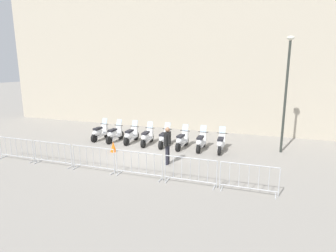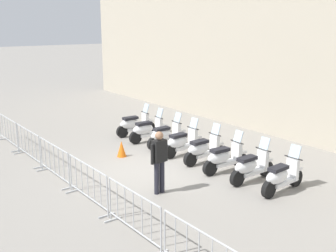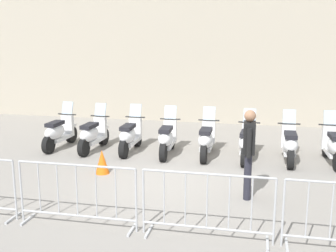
# 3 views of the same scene
# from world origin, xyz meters

# --- Properties ---
(ground_plane) EXTENTS (120.00, 120.00, 0.00)m
(ground_plane) POSITION_xyz_m (0.00, 0.00, 0.00)
(ground_plane) COLOR gray
(motorcycle_0) EXTENTS (0.56, 1.73, 1.24)m
(motorcycle_0) POSITION_xyz_m (-3.84, 1.44, 0.45)
(motorcycle_0) COLOR black
(motorcycle_0) RESTS_ON ground
(motorcycle_1) EXTENTS (0.56, 1.73, 1.24)m
(motorcycle_1) POSITION_xyz_m (-2.81, 1.52, 0.45)
(motorcycle_1) COLOR black
(motorcycle_1) RESTS_ON ground
(motorcycle_2) EXTENTS (0.61, 1.72, 1.24)m
(motorcycle_2) POSITION_xyz_m (-1.79, 1.73, 0.45)
(motorcycle_2) COLOR black
(motorcycle_2) RESTS_ON ground
(motorcycle_3) EXTENTS (0.66, 1.72, 1.24)m
(motorcycle_3) POSITION_xyz_m (-0.76, 1.79, 0.45)
(motorcycle_3) COLOR black
(motorcycle_3) RESTS_ON ground
(motorcycle_4) EXTENTS (0.62, 1.72, 1.24)m
(motorcycle_4) POSITION_xyz_m (0.25, 1.98, 0.45)
(motorcycle_4) COLOR black
(motorcycle_4) RESTS_ON ground
(motorcycle_5) EXTENTS (0.56, 1.73, 1.24)m
(motorcycle_5) POSITION_xyz_m (1.27, 2.06, 0.45)
(motorcycle_5) COLOR black
(motorcycle_5) RESTS_ON ground
(motorcycle_6) EXTENTS (0.61, 1.72, 1.24)m
(motorcycle_6) POSITION_xyz_m (2.29, 2.24, 0.45)
(motorcycle_6) COLOR black
(motorcycle_6) RESTS_ON ground
(motorcycle_7) EXTENTS (0.67, 1.72, 1.24)m
(motorcycle_7) POSITION_xyz_m (3.31, 2.46, 0.45)
(motorcycle_7) COLOR black
(motorcycle_7) RESTS_ON ground
(barrier_segment_0) EXTENTS (2.02, 0.69, 1.07)m
(barrier_segment_0) POSITION_xyz_m (-4.93, -3.18, 0.52)
(barrier_segment_0) COLOR #B2B5B7
(barrier_segment_0) RESTS_ON ground
(barrier_segment_1) EXTENTS (2.02, 0.69, 1.07)m
(barrier_segment_1) POSITION_xyz_m (-2.82, -2.90, 0.52)
(barrier_segment_1) COLOR #B2B5B7
(barrier_segment_1) RESTS_ON ground
(barrier_segment_2) EXTENTS (2.02, 0.69, 1.07)m
(barrier_segment_2) POSITION_xyz_m (-0.72, -2.61, 0.52)
(barrier_segment_2) COLOR #B2B5B7
(barrier_segment_2) RESTS_ON ground
(barrier_segment_3) EXTENTS (2.02, 0.69, 1.07)m
(barrier_segment_3) POSITION_xyz_m (1.39, -2.32, 0.52)
(barrier_segment_3) COLOR #B2B5B7
(barrier_segment_3) RESTS_ON ground
(barrier_segment_4) EXTENTS (2.02, 0.69, 1.07)m
(barrier_segment_4) POSITION_xyz_m (3.49, -2.04, 0.52)
(barrier_segment_4) COLOR #B2B5B7
(barrier_segment_4) RESTS_ON ground
(officer_near_row_end) EXTENTS (0.28, 0.54, 1.73)m
(officer_near_row_end) POSITION_xyz_m (1.70, -0.43, 0.98)
(officer_near_row_end) COLOR #23232D
(officer_near_row_end) RESTS_ON ground
(traffic_cone) EXTENTS (0.32, 0.32, 0.55)m
(traffic_cone) POSITION_xyz_m (-1.65, -0.07, 0.28)
(traffic_cone) COLOR orange
(traffic_cone) RESTS_ON ground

